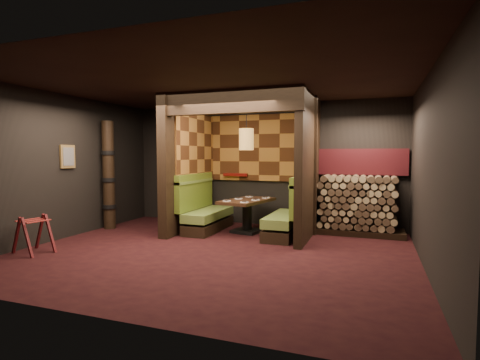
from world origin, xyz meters
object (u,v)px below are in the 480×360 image
booth_bench_left (204,212)px  dining_table (247,210)px  totem_column (109,176)px  booth_bench_right (289,217)px  luggage_rack (34,233)px  firewood_stack (361,205)px  pendant_lamp (246,139)px

booth_bench_left → dining_table: booth_bench_left is taller
booth_bench_left → dining_table: size_ratio=1.10×
booth_bench_left → totem_column: size_ratio=0.67×
booth_bench_right → luggage_rack: (-3.78, -2.72, -0.06)m
luggage_rack → totem_column: totem_column is taller
dining_table → booth_bench_right: bearing=-5.9°
booth_bench_left → firewood_stack: firewood_stack is taller
luggage_rack → firewood_stack: size_ratio=0.40×
booth_bench_left → dining_table: 0.97m
dining_table → totem_column: (-3.05, -0.65, 0.71)m
booth_bench_left → pendant_lamp: (0.96, 0.05, 1.58)m
dining_table → luggage_rack: (-2.85, -2.81, -0.13)m
firewood_stack → booth_bench_right: bearing=-152.7°
dining_table → totem_column: size_ratio=0.61×
luggage_rack → booth_bench_left: bearing=55.3°
pendant_lamp → firewood_stack: size_ratio=0.63×
firewood_stack → booth_bench_left: bearing=-167.8°
luggage_rack → pendant_lamp: bearing=44.2°
pendant_lamp → totem_column: (-3.05, -0.60, -0.79)m
pendant_lamp → luggage_rack: pendant_lamp is taller
luggage_rack → firewood_stack: firewood_stack is taller
booth_bench_right → pendant_lamp: bearing=177.1°
booth_bench_left → luggage_rack: (-1.89, -2.72, -0.06)m
totem_column → dining_table: bearing=12.0°
luggage_rack → firewood_stack: (5.13, 3.42, 0.27)m
booth_bench_left → firewood_stack: bearing=12.2°
booth_bench_right → totem_column: 4.10m
booth_bench_right → luggage_rack: 4.66m
booth_bench_right → pendant_lamp: size_ratio=1.46×
booth_bench_left → pendant_lamp: size_ratio=1.46×
totem_column → firewood_stack: size_ratio=1.39×
pendant_lamp → luggage_rack: 4.29m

